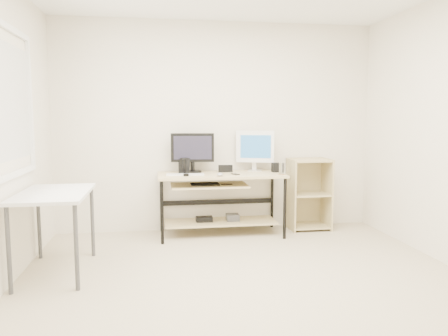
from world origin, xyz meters
TOP-DOWN VIEW (x-y plane):
  - room at (-0.14, 0.04)m, footprint 4.01×4.01m
  - desk at (-0.03, 1.66)m, footprint 1.50×0.65m
  - side_table at (-1.68, 0.60)m, footprint 0.60×1.00m
  - shelf_unit at (1.15, 1.82)m, footprint 0.50×0.40m
  - black_monitor at (-0.33, 1.82)m, footprint 0.53×0.22m
  - white_imac at (0.46, 1.86)m, footprint 0.47×0.19m
  - keyboard at (-0.43, 1.58)m, footprint 0.44×0.15m
  - mouse at (-0.04, 1.44)m, footprint 0.09×0.12m
  - center_speaker at (0.08, 1.81)m, footprint 0.18×0.09m
  - speaker_left at (-0.42, 1.76)m, footprint 0.11×0.11m
  - speaker_right at (0.69, 1.71)m, footprint 0.10×0.10m
  - audio_controller at (-0.46, 1.73)m, footprint 0.09×0.06m
  - volume_puck at (-0.43, 1.50)m, footprint 0.07×0.07m
  - smartphone at (0.15, 1.55)m, footprint 0.09×0.13m
  - coaster at (0.70, 1.47)m, footprint 0.11×0.11m
  - drinking_glass at (0.70, 1.47)m, footprint 0.09×0.09m

SIDE VIEW (x-z plane):
  - shelf_unit at x=1.15m, z-range 0.00..0.90m
  - desk at x=-0.03m, z-range 0.16..0.91m
  - side_table at x=-1.68m, z-range 0.30..1.05m
  - coaster at x=0.70m, z-range 0.75..0.76m
  - smartphone at x=0.15m, z-range 0.75..0.76m
  - keyboard at x=-0.43m, z-range 0.75..0.77m
  - volume_puck at x=-0.43m, z-range 0.75..0.78m
  - mouse at x=-0.04m, z-range 0.75..0.79m
  - center_speaker at x=0.08m, z-range 0.75..0.84m
  - speaker_right at x=0.69m, z-range 0.75..0.86m
  - drinking_glass at x=0.70m, z-range 0.76..0.89m
  - audio_controller at x=-0.46m, z-range 0.75..0.92m
  - speaker_left at x=-0.42m, z-range 0.75..0.94m
  - black_monitor at x=-0.33m, z-range 0.78..1.26m
  - white_imac at x=0.46m, z-range 0.79..1.30m
  - room at x=-0.14m, z-range 0.01..2.63m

